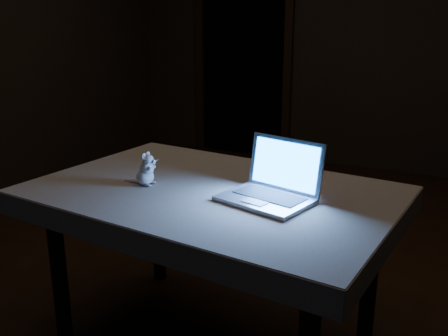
% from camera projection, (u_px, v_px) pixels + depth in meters
% --- Properties ---
extents(floor, '(5.00, 5.00, 0.00)m').
position_uv_depth(floor, '(237.00, 279.00, 2.75)').
color(floor, black).
rests_on(floor, ground).
extents(back_wall, '(4.50, 0.04, 2.60)m').
position_uv_depth(back_wall, '(354.00, 28.00, 4.52)').
color(back_wall, black).
rests_on(back_wall, ground).
extents(doorway, '(1.06, 0.36, 2.13)m').
position_uv_depth(doorway, '(243.00, 51.00, 5.06)').
color(doorway, black).
rests_on(doorway, back_wall).
extents(table, '(1.41, 0.98, 0.71)m').
position_uv_depth(table, '(213.00, 270.00, 2.11)').
color(table, black).
rests_on(table, floor).
extents(tablecloth, '(1.53, 1.11, 0.09)m').
position_uv_depth(tablecloth, '(195.00, 201.00, 2.00)').
color(tablecloth, '#B9A999').
rests_on(tablecloth, table).
extents(laptop, '(0.38, 0.35, 0.22)m').
position_uv_depth(laptop, '(266.00, 174.00, 1.82)').
color(laptop, '#A4A4A8').
rests_on(laptop, tablecloth).
extents(plush_mouse, '(0.13, 0.13, 0.14)m').
position_uv_depth(plush_mouse, '(145.00, 169.00, 2.03)').
color(plush_mouse, silver).
rests_on(plush_mouse, tablecloth).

